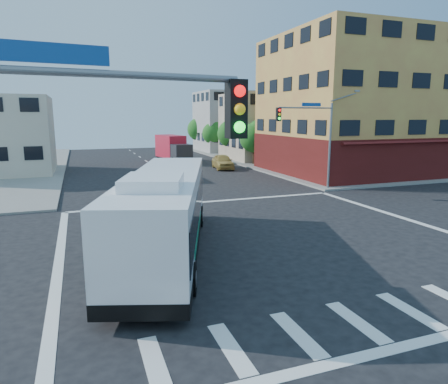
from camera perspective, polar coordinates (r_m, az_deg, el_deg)
name	(u,v)px	position (r m, az deg, el deg)	size (l,w,h in m)	color
ground	(268,240)	(19.78, 6.27, -6.87)	(120.00, 120.00, 0.00)	black
sidewalk_ne	(369,154)	(67.90, 19.97, 5.18)	(50.00, 50.00, 0.15)	gray
corner_building_ne	(362,117)	(45.34, 19.12, 10.11)	(18.10, 15.44, 14.00)	gold
building_east_near	(270,127)	(56.86, 6.66, 9.26)	(12.06, 10.06, 9.00)	#C2B494
building_east_far	(234,122)	(69.65, 1.44, 10.01)	(12.06, 10.06, 10.00)	#A3A29D
signal_mast_ne	(313,129)	(32.60, 12.65, 8.79)	(7.91, 1.13, 8.07)	gray
signal_mast_sw	(32,187)	(6.35, -25.73, 0.61)	(7.91, 1.01, 8.07)	gray
street_tree_a	(255,136)	(49.24, 4.47, 8.00)	(3.60, 3.60, 5.53)	#3A2815
street_tree_b	(232,132)	(56.61, 1.10, 8.56)	(3.80, 3.80, 5.79)	#3A2815
street_tree_c	(214,132)	(64.15, -1.50, 8.56)	(3.40, 3.40, 5.29)	#3A2815
street_tree_d	(199,128)	(71.76, -3.55, 9.12)	(4.00, 4.00, 6.03)	#3A2815
transit_bus	(166,211)	(17.52, -8.36, -2.69)	(6.92, 13.55, 3.95)	black
box_truck	(173,149)	(52.71, -7.28, 6.06)	(3.42, 7.99, 3.48)	#26262B
parked_car	(223,162)	(45.89, -0.19, 4.37)	(1.97, 4.89, 1.67)	tan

